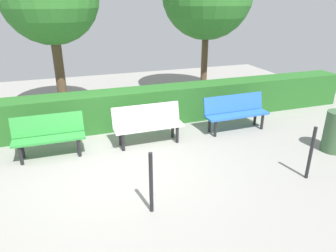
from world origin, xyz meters
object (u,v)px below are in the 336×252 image
bench_white (148,123)px  bench_green (49,134)px  trash_bin (336,132)px  bench_blue (235,111)px

bench_white → bench_green: same height
trash_bin → bench_green: bearing=-16.9°
bench_blue → bench_green: bearing=-1.3°
bench_blue → trash_bin: size_ratio=1.84×
bench_white → bench_green: 2.07m
bench_green → trash_bin: (-5.68, 1.73, -0.04)m
bench_white → trash_bin: size_ratio=1.74×
bench_white → bench_green: size_ratio=1.09×
bench_blue → trash_bin: 2.21m
bench_white → bench_green: (2.07, -0.04, -0.00)m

